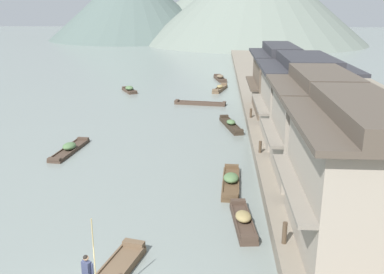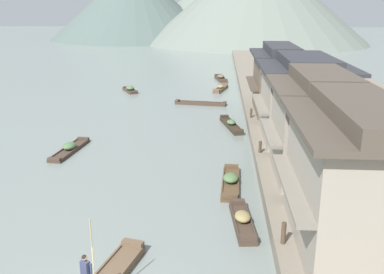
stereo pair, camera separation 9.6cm
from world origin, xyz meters
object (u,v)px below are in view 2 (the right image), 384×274
at_px(house_waterfront_tall, 304,99).
at_px(mooring_post_dock_far, 251,113).
at_px(house_waterfront_second, 319,126).
at_px(boat_moored_second, 231,182).
at_px(boat_moored_far, 242,221).
at_px(house_waterfront_narrow, 279,79).
at_px(mooring_post_dock_near, 284,233).
at_px(boat_upstream_distant, 221,78).
at_px(house_waterfront_nearest, 358,178).
at_px(boatman_person, 86,270).
at_px(boat_midriver_drifting, 201,103).
at_px(boat_midriver_upstream, 130,90).
at_px(mooring_post_dock_mid, 260,147).
at_px(boat_crossing_west, 231,125).
at_px(boat_moored_nearest, 221,89).
at_px(boat_moored_third, 70,149).

xyz_separation_m(house_waterfront_tall, mooring_post_dock_far, (-3.36, 5.96, -2.59)).
bearing_deg(house_waterfront_second, boat_moored_second, -179.36).
bearing_deg(house_waterfront_second, boat_moored_far, -132.12).
height_order(house_waterfront_narrow, mooring_post_dock_near, house_waterfront_narrow).
bearing_deg(boat_upstream_distant, boat_moored_far, -88.40).
bearing_deg(house_waterfront_nearest, boatman_person, -160.09).
relative_size(house_waterfront_nearest, mooring_post_dock_near, 8.20).
relative_size(boat_midriver_drifting, house_waterfront_narrow, 0.68).
xyz_separation_m(boat_moored_far, house_waterfront_narrow, (4.19, 20.90, 3.52)).
distance_m(house_waterfront_nearest, house_waterfront_tall, 14.97).
distance_m(house_waterfront_nearest, mooring_post_dock_far, 21.27).
relative_size(boat_moored_second, boat_upstream_distant, 1.01).
height_order(boat_midriver_upstream, mooring_post_dock_mid, mooring_post_dock_mid).
bearing_deg(boat_midriver_upstream, boat_crossing_west, -51.51).
bearing_deg(boat_crossing_west, house_waterfront_second, -70.10).
relative_size(mooring_post_dock_near, mooring_post_dock_far, 1.19).
bearing_deg(house_waterfront_nearest, boat_moored_nearest, 98.46).
xyz_separation_m(boat_moored_nearest, boat_moored_third, (-11.03, -24.26, -0.03)).
height_order(boat_crossing_west, house_waterfront_second, house_waterfront_second).
xyz_separation_m(boat_moored_far, mooring_post_dock_far, (1.55, 18.23, 0.93)).
bearing_deg(boat_crossing_west, boat_midriver_drifting, 109.61).
bearing_deg(house_waterfront_tall, boat_midriver_upstream, 129.87).
height_order(boat_crossing_west, house_waterfront_nearest, house_waterfront_nearest).
xyz_separation_m(boat_midriver_upstream, house_waterfront_second, (16.82, -28.10, 3.50)).
height_order(boat_moored_far, mooring_post_dock_mid, mooring_post_dock_mid).
xyz_separation_m(boat_midriver_drifting, mooring_post_dock_far, (4.88, -8.19, 1.05)).
relative_size(boat_moored_far, mooring_post_dock_far, 4.98).
relative_size(boat_upstream_distant, boat_crossing_west, 0.91).
bearing_deg(boat_midriver_drifting, house_waterfront_narrow, -36.30).
bearing_deg(mooring_post_dock_far, boat_midriver_drifting, 120.78).
xyz_separation_m(house_waterfront_tall, mooring_post_dock_near, (-3.36, -15.13, -2.51)).
distance_m(boatman_person, mooring_post_dock_far, 25.67).
height_order(boat_moored_nearest, boat_crossing_west, boat_moored_nearest).
distance_m(mooring_post_dock_near, mooring_post_dock_mid, 11.63).
bearing_deg(boat_moored_third, mooring_post_dock_near, -43.68).
bearing_deg(boat_crossing_west, mooring_post_dock_far, 18.44).
distance_m(boat_moored_nearest, house_waterfront_tall, 23.36).
height_order(boat_moored_far, boat_upstream_distant, boat_upstream_distant).
relative_size(boat_midriver_upstream, house_waterfront_tall, 0.46).
xyz_separation_m(boatman_person, house_waterfront_second, (10.20, 11.25, 2.24)).
height_order(mooring_post_dock_near, mooring_post_dock_far, mooring_post_dock_near).
bearing_deg(mooring_post_dock_near, mooring_post_dock_far, 90.00).
relative_size(boat_moored_nearest, boat_upstream_distant, 0.99).
relative_size(boat_midriver_upstream, boat_crossing_west, 0.68).
distance_m(house_waterfront_nearest, mooring_post_dock_mid, 12.08).
relative_size(house_waterfront_tall, house_waterfront_narrow, 0.92).
xyz_separation_m(boat_moored_far, boat_crossing_west, (-0.20, 17.65, -0.02)).
xyz_separation_m(house_waterfront_second, mooring_post_dock_far, (-2.87, 13.34, -2.60)).
bearing_deg(house_waterfront_nearest, house_waterfront_narrow, 90.40).
distance_m(boat_moored_nearest, boat_midriver_drifting, 8.41).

